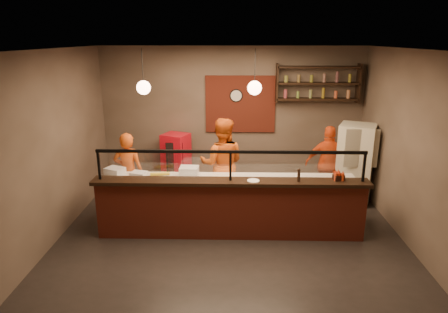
{
  "coord_description": "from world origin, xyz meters",
  "views": [
    {
      "loc": [
        0.05,
        -6.64,
        3.38
      ],
      "look_at": [
        -0.12,
        0.3,
        1.3
      ],
      "focal_mm": 32.0,
      "sensor_mm": 36.0,
      "label": 1
    }
  ],
  "objects_px": {
    "red_cooler": "(176,161)",
    "pizza_dough": "(219,179)",
    "fridge": "(355,163)",
    "cook_left": "(129,172)",
    "cook_mid": "(222,164)",
    "pepper_mill": "(299,175)",
    "cook_right": "(329,164)",
    "condiment_caddy": "(339,177)",
    "wall_clock": "(236,96)"
  },
  "relations": [
    {
      "from": "wall_clock",
      "to": "fridge",
      "type": "relative_size",
      "value": 0.18
    },
    {
      "from": "cook_left",
      "to": "cook_mid",
      "type": "relative_size",
      "value": 0.85
    },
    {
      "from": "cook_mid",
      "to": "condiment_caddy",
      "type": "relative_size",
      "value": 10.96
    },
    {
      "from": "fridge",
      "to": "cook_left",
      "type": "bearing_deg",
      "value": -150.27
    },
    {
      "from": "fridge",
      "to": "condiment_caddy",
      "type": "bearing_deg",
      "value": -92.05
    },
    {
      "from": "fridge",
      "to": "condiment_caddy",
      "type": "relative_size",
      "value": 9.77
    },
    {
      "from": "fridge",
      "to": "red_cooler",
      "type": "distance_m",
      "value": 3.95
    },
    {
      "from": "fridge",
      "to": "red_cooler",
      "type": "bearing_deg",
      "value": -167.91
    },
    {
      "from": "pepper_mill",
      "to": "cook_mid",
      "type": "bearing_deg",
      "value": 135.22
    },
    {
      "from": "cook_mid",
      "to": "condiment_caddy",
      "type": "height_order",
      "value": "cook_mid"
    },
    {
      "from": "cook_left",
      "to": "condiment_caddy",
      "type": "height_order",
      "value": "cook_left"
    },
    {
      "from": "cook_right",
      "to": "pepper_mill",
      "type": "bearing_deg",
      "value": 72.58
    },
    {
      "from": "cook_left",
      "to": "pizza_dough",
      "type": "distance_m",
      "value": 1.95
    },
    {
      "from": "cook_left",
      "to": "pepper_mill",
      "type": "xyz_separation_m",
      "value": [
        3.19,
        -1.19,
        0.37
      ]
    },
    {
      "from": "red_cooler",
      "to": "cook_left",
      "type": "bearing_deg",
      "value": -97.6
    },
    {
      "from": "fridge",
      "to": "wall_clock",
      "type": "bearing_deg",
      "value": -179.96
    },
    {
      "from": "cook_left",
      "to": "pizza_dough",
      "type": "xyz_separation_m",
      "value": [
        1.83,
        -0.67,
        0.11
      ]
    },
    {
      "from": "cook_left",
      "to": "pizza_dough",
      "type": "relative_size",
      "value": 3.4
    },
    {
      "from": "red_cooler",
      "to": "pizza_dough",
      "type": "distance_m",
      "value": 2.25
    },
    {
      "from": "red_cooler",
      "to": "pepper_mill",
      "type": "bearing_deg",
      "value": -22.54
    },
    {
      "from": "fridge",
      "to": "pizza_dough",
      "type": "height_order",
      "value": "fridge"
    },
    {
      "from": "wall_clock",
      "to": "pepper_mill",
      "type": "relative_size",
      "value": 1.37
    },
    {
      "from": "red_cooler",
      "to": "fridge",
      "type": "bearing_deg",
      "value": 12.24
    },
    {
      "from": "wall_clock",
      "to": "red_cooler",
      "type": "distance_m",
      "value": 2.04
    },
    {
      "from": "wall_clock",
      "to": "red_cooler",
      "type": "xyz_separation_m",
      "value": [
        -1.38,
        -0.31,
        -1.47
      ]
    },
    {
      "from": "wall_clock",
      "to": "fridge",
      "type": "bearing_deg",
      "value": -23.06
    },
    {
      "from": "wall_clock",
      "to": "pepper_mill",
      "type": "distance_m",
      "value": 3.13
    },
    {
      "from": "wall_clock",
      "to": "cook_left",
      "type": "distance_m",
      "value": 2.98
    },
    {
      "from": "cook_left",
      "to": "condiment_caddy",
      "type": "relative_size",
      "value": 9.34
    },
    {
      "from": "cook_right",
      "to": "condiment_caddy",
      "type": "distance_m",
      "value": 1.67
    },
    {
      "from": "pizza_dough",
      "to": "red_cooler",
      "type": "bearing_deg",
      "value": 118.39
    },
    {
      "from": "cook_right",
      "to": "wall_clock",
      "type": "bearing_deg",
      "value": -18.42
    },
    {
      "from": "cook_mid",
      "to": "pepper_mill",
      "type": "distance_m",
      "value": 1.88
    },
    {
      "from": "pizza_dough",
      "to": "pepper_mill",
      "type": "relative_size",
      "value": 2.14
    },
    {
      "from": "cook_left",
      "to": "fridge",
      "type": "bearing_deg",
      "value": -171.83
    },
    {
      "from": "cook_mid",
      "to": "cook_right",
      "type": "distance_m",
      "value": 2.27
    },
    {
      "from": "cook_mid",
      "to": "pepper_mill",
      "type": "bearing_deg",
      "value": 137.45
    },
    {
      "from": "pizza_dough",
      "to": "pepper_mill",
      "type": "bearing_deg",
      "value": -21.11
    },
    {
      "from": "cook_right",
      "to": "condiment_caddy",
      "type": "xyz_separation_m",
      "value": [
        -0.22,
        -1.63,
        0.29
      ]
    },
    {
      "from": "pizza_dough",
      "to": "condiment_caddy",
      "type": "xyz_separation_m",
      "value": [
        2.05,
        -0.43,
        0.2
      ]
    },
    {
      "from": "wall_clock",
      "to": "cook_right",
      "type": "bearing_deg",
      "value": -28.77
    },
    {
      "from": "pizza_dough",
      "to": "pepper_mill",
      "type": "distance_m",
      "value": 1.48
    },
    {
      "from": "fridge",
      "to": "pepper_mill",
      "type": "relative_size",
      "value": 7.61
    },
    {
      "from": "pizza_dough",
      "to": "condiment_caddy",
      "type": "relative_size",
      "value": 2.75
    },
    {
      "from": "cook_mid",
      "to": "pizza_dough",
      "type": "height_order",
      "value": "cook_mid"
    },
    {
      "from": "cook_mid",
      "to": "condiment_caddy",
      "type": "distance_m",
      "value": 2.36
    },
    {
      "from": "cook_mid",
      "to": "cook_right",
      "type": "relative_size",
      "value": 1.15
    },
    {
      "from": "cook_left",
      "to": "cook_mid",
      "type": "distance_m",
      "value": 1.88
    },
    {
      "from": "cook_right",
      "to": "condiment_caddy",
      "type": "relative_size",
      "value": 9.56
    },
    {
      "from": "condiment_caddy",
      "to": "pepper_mill",
      "type": "height_order",
      "value": "pepper_mill"
    }
  ]
}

